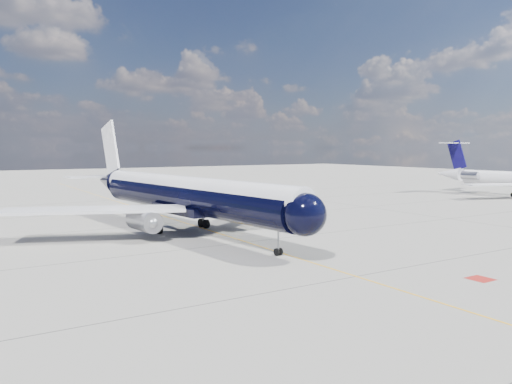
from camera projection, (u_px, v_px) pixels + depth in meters
ground at (168, 217)px, 64.56m from camera, size 320.00×320.00×0.00m
taxiway_centerline at (183, 222)px, 60.33m from camera, size 0.16×160.00×0.01m
red_marking at (480, 279)px, 34.28m from camera, size 1.60×1.60×0.01m
main_airliner at (181, 194)px, 54.04m from camera, size 36.27×44.39×12.82m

